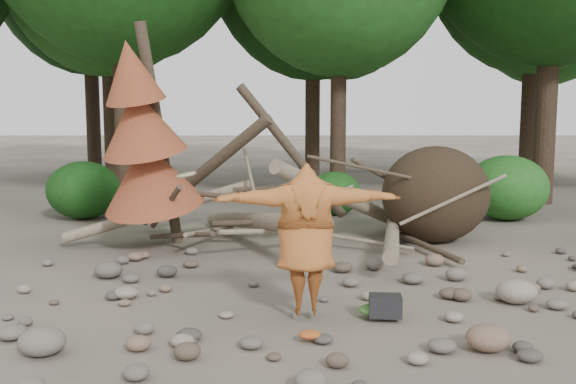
{
  "coord_description": "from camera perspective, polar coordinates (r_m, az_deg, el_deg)",
  "views": [
    {
      "loc": [
        -0.47,
        -8.66,
        2.7
      ],
      "look_at": [
        -0.43,
        1.5,
        1.4
      ],
      "focal_mm": 40.0,
      "sensor_mm": 36.0,
      "label": 1
    }
  ],
  "objects": [
    {
      "name": "bush_left",
      "position": [
        16.75,
        -17.72,
        0.16
      ],
      "size": [
        1.8,
        1.8,
        1.44
      ],
      "primitive_type": "ellipsoid",
      "color": "#154512",
      "rests_on": "ground"
    },
    {
      "name": "dead_conifer",
      "position": [
        12.33,
        -12.68,
        4.38
      ],
      "size": [
        2.06,
        2.16,
        4.35
      ],
      "color": "#4C3F30",
      "rests_on": "ground"
    },
    {
      "name": "boulder_mid_right",
      "position": [
        9.66,
        19.66,
        -8.32
      ],
      "size": [
        0.57,
        0.51,
        0.34
      ],
      "primitive_type": "ellipsoid",
      "color": "gray",
      "rests_on": "ground"
    },
    {
      "name": "cloth_orange",
      "position": [
        7.69,
        1.95,
        -12.89
      ],
      "size": [
        0.26,
        0.22,
        0.1
      ],
      "primitive_type": "ellipsoid",
      "color": "#AB4D1D",
      "rests_on": "ground"
    },
    {
      "name": "cloth_green",
      "position": [
        8.57,
        7.56,
        -10.65
      ],
      "size": [
        0.38,
        0.31,
        0.14
      ],
      "primitive_type": "ellipsoid",
      "color": "#38712D",
      "rests_on": "ground"
    },
    {
      "name": "deadfall_pile",
      "position": [
        13.25,
        10.58,
        -0.41
      ],
      "size": [
        8.55,
        5.24,
        3.3
      ],
      "color": "#332619",
      "rests_on": "ground"
    },
    {
      "name": "boulder_front_left",
      "position": [
        7.78,
        -21.02,
        -12.29
      ],
      "size": [
        0.52,
        0.47,
        0.31
      ],
      "primitive_type": "ellipsoid",
      "color": "#6F685C",
      "rests_on": "ground"
    },
    {
      "name": "bush_right",
      "position": [
        16.69,
        18.88,
        0.37
      ],
      "size": [
        2.0,
        2.0,
        1.6
      ],
      "primitive_type": "ellipsoid",
      "color": "#256720",
      "rests_on": "ground"
    },
    {
      "name": "bush_mid",
      "position": [
        16.64,
        4.13,
        -0.11
      ],
      "size": [
        1.4,
        1.4,
        1.12
      ],
      "primitive_type": "ellipsoid",
      "color": "#1D5719",
      "rests_on": "ground"
    },
    {
      "name": "frisbee_thrower",
      "position": [
        8.25,
        1.59,
        -4.2
      ],
      "size": [
        2.82,
        1.01,
        1.96
      ],
      "color": "#B05F27",
      "rests_on": "ground"
    },
    {
      "name": "boulder_mid_left",
      "position": [
        10.83,
        -15.66,
        -6.68
      ],
      "size": [
        0.45,
        0.41,
        0.27
      ],
      "primitive_type": "ellipsoid",
      "color": "#5B554C",
      "rests_on": "ground"
    },
    {
      "name": "boulder_front_right",
      "position": [
        7.74,
        17.37,
        -12.27
      ],
      "size": [
        0.51,
        0.46,
        0.3
      ],
      "primitive_type": "ellipsoid",
      "color": "#7A5D4C",
      "rests_on": "ground"
    },
    {
      "name": "backpack",
      "position": [
        8.49,
        8.63,
        -10.35
      ],
      "size": [
        0.44,
        0.31,
        0.28
      ],
      "primitive_type": "cube",
      "rotation": [
        0.0,
        0.0,
        -0.08
      ],
      "color": "black",
      "rests_on": "ground"
    },
    {
      "name": "ground",
      "position": [
        9.08,
        2.77,
        -10.01
      ],
      "size": [
        120.0,
        120.0,
        0.0
      ],
      "primitive_type": "plane",
      "color": "#514C44",
      "rests_on": "ground"
    }
  ]
}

